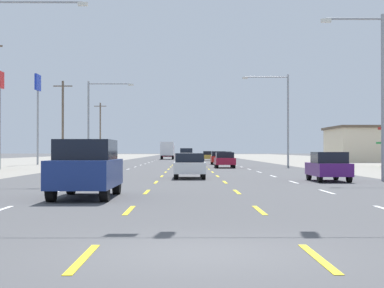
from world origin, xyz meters
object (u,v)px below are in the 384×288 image
at_px(sedan_center_turn_mid, 190,165).
at_px(pole_sign_left_row_2, 38,96).
at_px(sedan_inner_right_midfar, 225,160).
at_px(streetlight_right_row_1, 283,112).
at_px(pole_sign_left_row_1, 0,96).
at_px(hatchback_far_right_near, 328,166).
at_px(hatchback_inner_right_far, 218,158).
at_px(streetlight_right_row_0, 377,85).
at_px(box_truck_inner_left_distant_b, 167,149).
at_px(sedan_far_right_distant_c, 221,155).
at_px(sedan_far_right_distant_a, 227,155).
at_px(suv_center_turn_farther, 186,155).
at_px(hatchback_inner_right_farthest, 208,156).
at_px(streetlight_left_row_0, 7,73).
at_px(streetlight_left_row_1, 94,116).
at_px(suv_inner_left_nearest, 86,168).

xyz_separation_m(sedan_center_turn_mid, pole_sign_left_row_2, (-17.26, 35.64, 7.17)).
xyz_separation_m(sedan_inner_right_midfar, pole_sign_left_row_2, (-20.67, 13.34, 7.17)).
distance_m(sedan_center_turn_mid, streetlight_right_row_1, 29.25).
bearing_deg(pole_sign_left_row_1, sedan_center_turn_mid, -47.09).
height_order(hatchback_far_right_near, hatchback_inner_right_far, same).
distance_m(hatchback_inner_right_far, streetlight_right_row_0, 40.93).
height_order(hatchback_inner_right_far, box_truck_inner_left_distant_b, box_truck_inner_left_distant_b).
bearing_deg(sedan_far_right_distant_c, sedan_far_right_distant_a, -88.29).
xyz_separation_m(sedan_center_turn_mid, sedan_far_right_distant_c, (6.92, 90.50, 0.00)).
distance_m(sedan_far_right_distant_c, streetlight_right_row_0, 94.22).
relative_size(suv_center_turn_farther, sedan_far_right_distant_c, 1.09).
height_order(hatchback_inner_right_far, hatchback_inner_right_farthest, same).
bearing_deg(streetlight_right_row_0, streetlight_left_row_0, -180.00).
relative_size(hatchback_inner_right_far, sedan_far_right_distant_c, 0.87).
height_order(hatchback_inner_right_far, streetlight_right_row_0, streetlight_right_row_0).
distance_m(sedan_far_right_distant_c, streetlight_left_row_1, 65.56).
relative_size(suv_inner_left_nearest, hatchback_inner_right_farthest, 1.26).
distance_m(hatchback_inner_right_far, streetlight_left_row_0, 42.59).
bearing_deg(sedan_far_right_distant_a, pole_sign_left_row_1, -110.85).
height_order(box_truck_inner_left_distant_b, pole_sign_left_row_1, pole_sign_left_row_1).
height_order(hatchback_far_right_near, sedan_center_turn_mid, hatchback_far_right_near).
height_order(hatchback_far_right_near, streetlight_right_row_0, streetlight_right_row_0).
distance_m(sedan_center_turn_mid, hatchback_inner_right_far, 36.82).
xyz_separation_m(streetlight_left_row_0, streetlight_right_row_0, (19.44, 0.00, -0.62)).
xyz_separation_m(sedan_inner_right_midfar, hatchback_inner_right_farthest, (-0.09, 42.22, 0.03)).
relative_size(hatchback_far_right_near, suv_center_turn_farther, 0.80).
relative_size(sedan_center_turn_mid, pole_sign_left_row_2, 0.43).
xyz_separation_m(suv_inner_left_nearest, pole_sign_left_row_2, (-13.66, 50.69, 6.90)).
bearing_deg(hatchback_inner_right_farthest, sedan_far_right_distant_a, 74.95).
bearing_deg(sedan_far_right_distant_a, streetlight_left_row_1, -107.96).
bearing_deg(suv_center_turn_farther, suv_inner_left_nearest, -92.67).
xyz_separation_m(hatchback_inner_right_farthest, sedan_far_right_distant_c, (3.60, 25.98, -0.03)).
distance_m(suv_inner_left_nearest, sedan_far_right_distant_c, 106.07).
distance_m(sedan_inner_right_midfar, streetlight_left_row_1, 14.56).
height_order(sedan_center_turn_mid, streetlight_right_row_0, streetlight_right_row_0).
bearing_deg(pole_sign_left_row_2, sedan_far_right_distant_a, 60.60).
bearing_deg(hatchback_inner_right_far, pole_sign_left_row_1, -135.90).
height_order(sedan_inner_right_midfar, pole_sign_left_row_2, pole_sign_left_row_2).
relative_size(hatchback_inner_right_farthest, pole_sign_left_row_1, 0.46).
bearing_deg(hatchback_inner_right_far, suv_center_turn_farther, 99.84).
height_order(hatchback_far_right_near, box_truck_inner_left_distant_b, box_truck_inner_left_distant_b).
bearing_deg(sedan_far_right_distant_c, suv_center_turn_farther, -102.41).
xyz_separation_m(hatchback_far_right_near, streetlight_right_row_0, (2.58, 0.09, 4.29)).
relative_size(sedan_far_right_distant_a, streetlight_right_row_0, 0.51).
height_order(suv_inner_left_nearest, sedan_far_right_distant_c, suv_inner_left_nearest).
xyz_separation_m(hatchback_inner_right_far, box_truck_inner_left_distant_b, (-7.25, 42.90, 1.05)).
relative_size(sedan_inner_right_midfar, sedan_far_right_distant_a, 1.00).
relative_size(box_truck_inner_left_distant_b, pole_sign_left_row_1, 0.85).
bearing_deg(streetlight_right_row_1, sedan_far_right_distant_c, 92.46).
bearing_deg(suv_center_turn_farther, streetlight_left_row_1, -106.85).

